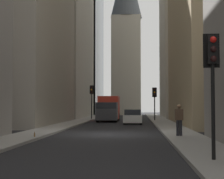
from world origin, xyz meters
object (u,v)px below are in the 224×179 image
at_px(delivery_truck, 109,109).
at_px(sedan_white, 133,117).
at_px(traffic_light_far_junction, 92,94).
at_px(pedestrian, 179,119).
at_px(traffic_light_foreground, 213,66).
at_px(discarded_bottle, 35,135).
at_px(traffic_light_midblock, 155,96).

bearing_deg(delivery_truck, sedan_white, -150.29).
xyz_separation_m(traffic_light_far_junction, pedestrian, (-24.02, -8.03, -2.14)).
xyz_separation_m(delivery_truck, traffic_light_foreground, (-28.37, -5.61, 1.62)).
bearing_deg(delivery_truck, traffic_light_foreground, -168.82).
height_order(delivery_truck, discarded_bottle, delivery_truck).
distance_m(delivery_truck, traffic_light_midblock, 5.42).
distance_m(delivery_truck, sedan_white, 5.71).
bearing_deg(traffic_light_far_junction, delivery_truck, -149.19).
relative_size(traffic_light_foreground, discarded_bottle, 14.82).
height_order(delivery_truck, traffic_light_far_junction, traffic_light_far_junction).
xyz_separation_m(traffic_light_midblock, pedestrian, (-20.25, -0.33, -1.77)).
relative_size(traffic_light_midblock, pedestrian, 2.13).
bearing_deg(pedestrian, traffic_light_far_junction, 18.49).
bearing_deg(sedan_white, delivery_truck, 29.71).
xyz_separation_m(traffic_light_midblock, discarded_bottle, (-21.41, 7.51, -2.62)).
relative_size(delivery_truck, sedan_white, 1.50).
xyz_separation_m(sedan_white, discarded_bottle, (-16.12, 5.09, -0.42)).
xyz_separation_m(sedan_white, traffic_light_midblock, (5.29, -2.42, 2.20)).
distance_m(traffic_light_foreground, pedestrian, 8.73).
xyz_separation_m(delivery_truck, sedan_white, (-4.91, -2.80, -0.80)).
height_order(traffic_light_midblock, discarded_bottle, traffic_light_midblock).
bearing_deg(discarded_bottle, delivery_truck, -6.21).
xyz_separation_m(traffic_light_far_junction, discarded_bottle, (-25.18, -0.19, -2.98)).
relative_size(delivery_truck, traffic_light_far_junction, 1.54).
relative_size(traffic_light_far_junction, pedestrian, 2.41).
height_order(traffic_light_foreground, traffic_light_far_junction, traffic_light_far_junction).
distance_m(delivery_truck, discarded_bottle, 21.18).
bearing_deg(traffic_light_midblock, delivery_truck, 94.20).
bearing_deg(pedestrian, discarded_bottle, 98.38).
bearing_deg(delivery_truck, discarded_bottle, 173.79).
distance_m(traffic_light_midblock, discarded_bottle, 22.84).
distance_m(sedan_white, traffic_light_midblock, 6.22).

